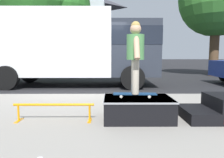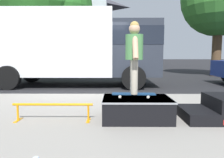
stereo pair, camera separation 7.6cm
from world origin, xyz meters
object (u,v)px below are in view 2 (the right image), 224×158
object	(u,v)px
skateboard	(134,94)
skate_box	(136,108)
kicker_ramp	(215,110)
street_tree_main	(44,0)
skater_kid	(134,52)
grind_rail	(53,108)
box_truck	(76,45)
street_tree_neighbour	(224,1)

from	to	relation	value
skateboard	skate_box	bearing A→B (deg)	-43.00
kicker_ramp	street_tree_main	size ratio (longest dim) A/B	0.13
kicker_ramp	skater_kid	distance (m)	1.80
skate_box	skateboard	world-z (taller)	skateboard
skater_kid	street_tree_main	size ratio (longest dim) A/B	0.17
grind_rail	box_truck	distance (m)	5.59
street_tree_main	skateboard	bearing A→B (deg)	-64.19
skate_box	kicker_ramp	distance (m)	1.42
skate_box	street_tree_neighbour	xyz separation A→B (m)	(6.24, 9.68, 4.25)
grind_rail	street_tree_neighbour	xyz separation A→B (m)	(7.73, 9.77, 4.22)
skate_box	street_tree_neighbour	distance (m)	12.27
skateboard	grind_rail	bearing A→B (deg)	-174.60
kicker_ramp	skateboard	bearing A→B (deg)	178.20
box_truck	street_tree_main	size ratio (longest dim) A/B	0.91
kicker_ramp	box_truck	xyz separation A→B (m)	(-3.42, 5.31, 1.40)
skater_kid	skateboard	bearing A→B (deg)	90.00
skateboard	skater_kid	size ratio (longest dim) A/B	0.61
skate_box	street_tree_neighbour	size ratio (longest dim) A/B	0.18
skateboard	street_tree_main	bearing A→B (deg)	115.81
kicker_ramp	skater_kid	size ratio (longest dim) A/B	0.78
skate_box	skateboard	size ratio (longest dim) A/B	1.56
grind_rail	street_tree_main	world-z (taller)	street_tree_main
skate_box	street_tree_main	world-z (taller)	street_tree_main
skate_box	skateboard	distance (m)	0.25
skater_kid	skate_box	bearing A→B (deg)	-43.00
grind_rail	skateboard	bearing A→B (deg)	5.40
skateboard	street_tree_neighbour	size ratio (longest dim) A/B	0.11
box_truck	skate_box	bearing A→B (deg)	-69.39
street_tree_main	street_tree_neighbour	world-z (taller)	street_tree_main
kicker_ramp	grind_rail	distance (m)	2.91
box_truck	street_tree_neighbour	bearing A→B (deg)	27.91
grind_rail	skater_kid	world-z (taller)	skater_kid
skateboard	street_tree_neighbour	distance (m)	12.18
grind_rail	box_truck	xyz separation A→B (m)	(-0.51, 5.40, 1.35)
skate_box	grind_rail	size ratio (longest dim) A/B	0.86
skate_box	street_tree_main	size ratio (longest dim) A/B	0.16
kicker_ramp	box_truck	world-z (taller)	box_truck
kicker_ramp	skate_box	bearing A→B (deg)	179.98
kicker_ramp	grind_rail	world-z (taller)	kicker_ramp
skater_kid	street_tree_main	xyz separation A→B (m)	(-4.64, 9.59, 3.31)
street_tree_main	box_truck	bearing A→B (deg)	-58.11
street_tree_main	street_tree_neighbour	xyz separation A→B (m)	(10.93, 0.04, -0.08)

